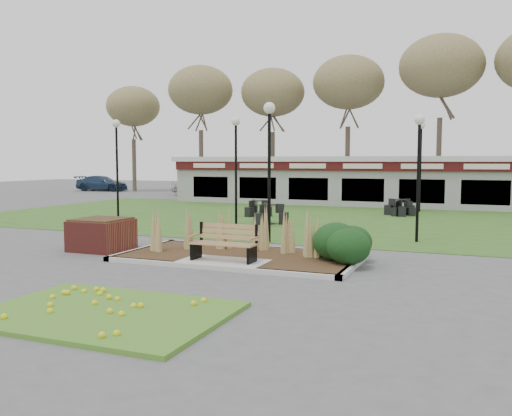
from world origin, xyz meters
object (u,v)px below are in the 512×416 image
at_px(brick_planter, 102,234).
at_px(car_blue, 102,183).
at_px(bistro_set_b, 257,211).
at_px(bistro_set_d, 400,210).
at_px(lamp_post_near_left, 269,141).
at_px(lamp_post_far_right, 421,146).
at_px(car_silver, 198,186).
at_px(food_pavilion, 367,181).
at_px(bistro_set_c, 401,211).
at_px(lamp_post_mid_right, 419,149).
at_px(park_bench, 225,242).
at_px(lamp_post_mid_left, 236,146).
at_px(lamp_post_far_left, 117,146).
at_px(car_black, 268,189).
at_px(bistro_set_a, 269,217).

distance_m(brick_planter, car_blue, 32.87).
height_order(bistro_set_b, bistro_set_d, bistro_set_d).
bearing_deg(lamp_post_near_left, lamp_post_far_right, 74.64).
distance_m(bistro_set_d, car_silver, 18.84).
height_order(food_pavilion, bistro_set_c, food_pavilion).
bearing_deg(lamp_post_near_left, lamp_post_mid_right, 22.89).
bearing_deg(brick_planter, bistro_set_d, 62.94).
xyz_separation_m(bistro_set_b, car_silver, (-9.84, 12.51, 0.51)).
distance_m(park_bench, lamp_post_mid_left, 9.20).
xyz_separation_m(lamp_post_mid_right, car_blue, (-28.66, 20.94, -2.34)).
bearing_deg(bistro_set_c, lamp_post_near_left, -105.70).
bearing_deg(lamp_post_far_right, lamp_post_near_left, -105.36).
distance_m(lamp_post_far_left, bistro_set_b, 7.28).
distance_m(bistro_set_b, car_blue, 25.73).
height_order(brick_planter, bistro_set_b, brick_planter).
relative_size(brick_planter, food_pavilion, 0.06).
distance_m(brick_planter, car_black, 23.87).
relative_size(lamp_post_mid_right, lamp_post_far_right, 0.89).
xyz_separation_m(lamp_post_mid_right, bistro_set_d, (-1.59, 8.56, -2.73)).
relative_size(bistro_set_a, bistro_set_d, 1.08).
distance_m(brick_planter, food_pavilion, 19.49).
bearing_deg(bistro_set_d, lamp_post_far_left, -156.48).
bearing_deg(car_black, lamp_post_near_left, -146.58).
distance_m(lamp_post_mid_right, bistro_set_c, 9.07).
xyz_separation_m(lamp_post_far_right, bistro_set_d, (-0.68, -2.38, -3.11)).
bearing_deg(lamp_post_far_left, car_black, 83.20).
bearing_deg(bistro_set_b, lamp_post_mid_right, -36.01).
relative_size(food_pavilion, lamp_post_mid_left, 5.53).
bearing_deg(bistro_set_a, park_bench, -76.76).
xyz_separation_m(bistro_set_c, car_silver, (-16.23, 9.74, 0.53)).
bearing_deg(lamp_post_mid_left, bistro_set_a, 22.94).
height_order(lamp_post_near_left, bistro_set_a, lamp_post_near_left).
bearing_deg(brick_planter, bistro_set_c, 62.59).
relative_size(food_pavilion, lamp_post_near_left, 5.46).
bearing_deg(bistro_set_d, bistro_set_c, -32.27).
distance_m(lamp_post_near_left, car_black, 21.98).
relative_size(lamp_post_mid_left, bistro_set_a, 2.92).
distance_m(park_bench, car_silver, 27.64).
xyz_separation_m(lamp_post_mid_left, car_blue, (-21.19, 18.60, -2.58)).
height_order(brick_planter, car_blue, car_blue).
height_order(bistro_set_a, bistro_set_b, bistro_set_a).
bearing_deg(bistro_set_b, lamp_post_far_left, -157.04).
height_order(lamp_post_far_right, lamp_post_far_left, lamp_post_far_right).
height_order(lamp_post_mid_right, car_black, lamp_post_mid_right).
xyz_separation_m(lamp_post_near_left, lamp_post_far_right, (3.52, 12.81, 0.11)).
relative_size(lamp_post_near_left, lamp_post_mid_left, 1.01).
xyz_separation_m(food_pavilion, car_silver, (-13.59, 4.35, -0.70)).
bearing_deg(food_pavilion, bistro_set_d, -64.43).
bearing_deg(car_black, lamp_post_mid_left, -151.20).
relative_size(food_pavilion, car_blue, 5.35).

